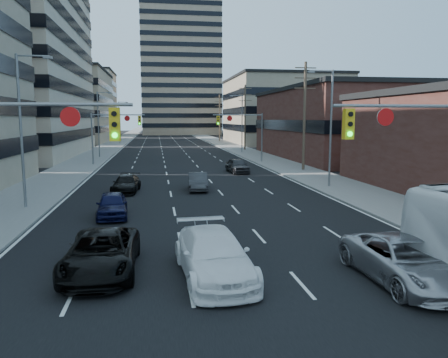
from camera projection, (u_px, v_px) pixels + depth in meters
name	position (u px, v px, depth m)	size (l,w,h in m)	color
road_surface	(165.00, 136.00, 135.19)	(18.00, 300.00, 0.02)	black
sidewalk_left	(127.00, 136.00, 133.42)	(5.00, 300.00, 0.15)	slate
sidewalk_right	(202.00, 136.00, 136.93)	(5.00, 300.00, 0.15)	slate
office_left_far	(63.00, 107.00, 101.07)	(20.00, 30.00, 16.00)	gray
storefront_right_mid	(352.00, 125.00, 59.93)	(20.00, 30.00, 9.00)	#472119
office_right_far	(282.00, 111.00, 96.93)	(22.00, 28.00, 14.00)	gray
apartment_tower	(180.00, 50.00, 151.71)	(26.00, 26.00, 58.00)	gray
bg_block_left	(75.00, 104.00, 139.34)	(24.00, 24.00, 20.00)	#ADA089
bg_block_right	(266.00, 117.00, 139.25)	(22.00, 22.00, 12.00)	gray
signal_near_left	(9.00, 150.00, 14.04)	(6.59, 0.33, 6.00)	slate
signal_near_right	(432.00, 146.00, 16.32)	(6.59, 0.33, 6.00)	slate
signal_far_left	(113.00, 128.00, 50.23)	(6.09, 0.33, 6.00)	slate
signal_far_right	(243.00, 128.00, 52.57)	(6.09, 0.33, 6.00)	slate
utility_pole_block	(304.00, 114.00, 44.25)	(2.20, 0.28, 11.00)	#4C3D2D
utility_pole_midblock	(245.00, 116.00, 73.61)	(2.20, 0.28, 11.00)	#4C3D2D
utility_pole_distant	(220.00, 117.00, 102.98)	(2.20, 0.28, 11.00)	#4C3D2D
streetlight_left_near	(23.00, 124.00, 25.25)	(2.03, 0.22, 9.00)	slate
streetlight_left_mid	(99.00, 121.00, 59.51)	(2.03, 0.22, 9.00)	slate
streetlight_left_far	(120.00, 120.00, 93.77)	(2.03, 0.22, 9.00)	slate
streetlight_right_near	(329.00, 123.00, 33.30)	(2.03, 0.22, 9.00)	slate
streetlight_right_far	(241.00, 121.00, 67.56)	(2.03, 0.22, 9.00)	slate
black_pickup	(102.00, 253.00, 15.12)	(2.39, 5.19, 1.44)	black
white_van	(214.00, 255.00, 14.71)	(2.19, 5.40, 1.57)	white
silver_suv	(405.00, 261.00, 14.27)	(2.44, 5.30, 1.47)	#A5A4A9
sedan_blue	(112.00, 205.00, 23.79)	(1.61, 4.00, 1.36)	black
sedan_grey_center	(198.00, 182.00, 32.83)	(1.39, 3.98, 1.31)	#313134
sedan_black_far	(126.00, 184.00, 31.84)	(1.75, 4.30, 1.25)	black
sedan_grey_right	(237.00, 166.00, 43.44)	(1.71, 4.24, 1.45)	#2E2E30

